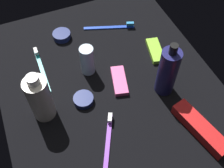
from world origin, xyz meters
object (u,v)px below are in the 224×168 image
(toothbrush_purple, at_px, (108,141))
(cream_tin_right, at_px, (83,100))
(toothbrush_teal, at_px, (41,67))
(snack_bar_lime, at_px, (155,51))
(cream_tin_left, at_px, (62,35))
(lotion_bottle, at_px, (168,72))
(toothpaste_box_red, at_px, (200,128))
(snack_bar_pink, at_px, (119,81))
(deodorant_stick, at_px, (87,60))
(bodywash_bottle, at_px, (40,100))
(toothbrush_blue, at_px, (112,27))

(toothbrush_purple, distance_m, cream_tin_right, 0.15)
(toothbrush_teal, distance_m, snack_bar_lime, 0.37)
(toothbrush_purple, relative_size, snack_bar_lime, 1.59)
(toothbrush_purple, bearing_deg, cream_tin_left, -179.92)
(cream_tin_left, bearing_deg, lotion_bottle, 33.96)
(toothbrush_purple, xyz_separation_m, cream_tin_left, (-0.42, -0.00, 0.00))
(toothpaste_box_red, bearing_deg, cream_tin_left, -166.59)
(toothbrush_purple, bearing_deg, snack_bar_pink, 147.82)
(toothbrush_purple, bearing_deg, deodorant_stick, 172.21)
(toothbrush_teal, distance_m, toothpaste_box_red, 0.51)
(toothbrush_teal, relative_size, cream_tin_left, 2.95)
(lotion_bottle, height_order, cream_tin_right, lotion_bottle)
(snack_bar_pink, xyz_separation_m, cream_tin_right, (0.02, -0.12, 0.00))
(toothpaste_box_red, relative_size, snack_bar_lime, 1.69)
(toothbrush_purple, bearing_deg, snack_bar_lime, 131.68)
(bodywash_bottle, distance_m, snack_bar_pink, 0.25)
(snack_bar_lime, relative_size, cream_tin_left, 1.70)
(toothbrush_teal, bearing_deg, snack_bar_lime, 77.91)
(toothpaste_box_red, distance_m, snack_bar_pink, 0.27)
(toothpaste_box_red, distance_m, cream_tin_right, 0.33)
(cream_tin_right, bearing_deg, toothpaste_box_red, 50.70)
(toothbrush_purple, bearing_deg, toothbrush_blue, 155.89)
(snack_bar_lime, bearing_deg, lotion_bottle, -5.49)
(toothbrush_blue, bearing_deg, toothbrush_purple, -24.11)
(toothbrush_purple, relative_size, cream_tin_left, 2.71)
(toothbrush_purple, distance_m, snack_bar_lime, 0.35)
(snack_bar_lime, bearing_deg, toothbrush_purple, -35.52)
(toothpaste_box_red, bearing_deg, lotion_bottle, 174.45)
(lotion_bottle, xyz_separation_m, toothbrush_purple, (0.10, -0.22, -0.08))
(lotion_bottle, bearing_deg, toothbrush_teal, -124.41)
(bodywash_bottle, xyz_separation_m, cream_tin_left, (-0.27, 0.13, -0.06))
(toothbrush_teal, height_order, cream_tin_left, same)
(bodywash_bottle, distance_m, toothpaste_box_red, 0.43)
(toothbrush_blue, bearing_deg, cream_tin_right, -37.63)
(deodorant_stick, bearing_deg, toothbrush_blue, 136.40)
(toothbrush_purple, bearing_deg, toothbrush_teal, -162.21)
(snack_bar_lime, bearing_deg, bodywash_bottle, -64.39)
(toothbrush_blue, height_order, cream_tin_right, toothbrush_blue)
(bodywash_bottle, distance_m, cream_tin_left, 0.31)
(lotion_bottle, height_order, toothbrush_blue, lotion_bottle)
(toothbrush_blue, xyz_separation_m, cream_tin_right, (0.25, -0.20, 0.00))
(toothbrush_blue, bearing_deg, toothbrush_teal, -73.07)
(cream_tin_left, relative_size, cream_tin_right, 1.04)
(toothbrush_blue, distance_m, snack_bar_lime, 0.18)
(lotion_bottle, bearing_deg, snack_bar_pink, -122.81)
(snack_bar_lime, relative_size, cream_tin_right, 1.77)
(toothbrush_teal, height_order, toothpaste_box_red, toothpaste_box_red)
(toothbrush_teal, bearing_deg, cream_tin_right, 26.20)
(bodywash_bottle, xyz_separation_m, toothbrush_teal, (-0.17, 0.03, -0.07))
(bodywash_bottle, bearing_deg, cream_tin_right, 89.38)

